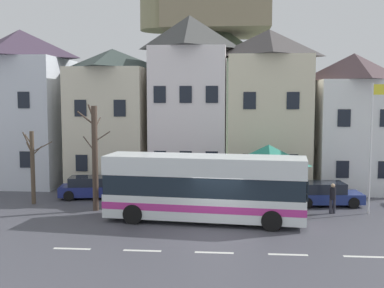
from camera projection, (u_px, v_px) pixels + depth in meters
The scene contains 17 objects.
ground_plane at pixel (216, 234), 22.47m from camera, with size 40.00×60.00×0.07m.
townhouse_00 at pixel (22, 107), 35.31m from camera, with size 6.39×6.53×11.29m.
townhouse_01 at pixel (113, 117), 35.00m from camera, with size 5.28×6.93×9.86m.
townhouse_02 at pixel (190, 102), 33.72m from camera, with size 5.09×5.53×12.04m.
townhouse_03 at pixel (268, 110), 33.14m from camera, with size 5.48×5.19×11.00m.
townhouse_04 at pixel (352, 122), 33.36m from camera, with size 5.21×6.49×9.39m.
hilltop_castle at pixel (216, 83), 57.02m from camera, with size 41.66×41.66×23.73m.
transit_bus at pixel (204, 189), 24.50m from camera, with size 10.41×3.48×3.40m.
bus_shelter at pixel (268, 156), 27.79m from camera, with size 3.60×3.60×3.65m.
parked_car_01 at pixel (91, 188), 30.42m from camera, with size 4.22×2.32×1.36m.
parked_car_02 at pixel (325, 194), 28.41m from camera, with size 4.25×2.26×1.36m.
pedestrian_00 at pixel (271, 198), 26.12m from camera, with size 0.34×0.31×1.60m.
pedestrian_01 at pixel (333, 197), 26.30m from camera, with size 0.36×0.33×1.67m.
public_bench at pixel (288, 192), 30.05m from camera, with size 1.52×0.48×0.87m.
flagpole at pixel (372, 139), 25.91m from camera, with size 0.95×0.10×7.14m.
bare_tree_00 at pixel (95, 157), 26.85m from camera, with size 1.71×1.74×5.99m.
bare_tree_01 at pixel (33, 165), 28.59m from camera, with size 1.87×1.68×4.38m.
Camera 1 is at (0.73, -21.97, 6.35)m, focal length 44.85 mm.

